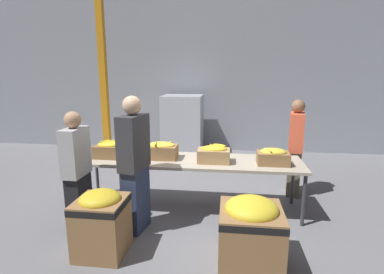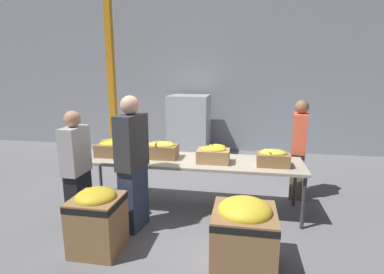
{
  "view_description": "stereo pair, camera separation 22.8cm",
  "coord_description": "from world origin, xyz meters",
  "px_view_note": "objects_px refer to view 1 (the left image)",
  "views": [
    {
      "loc": [
        0.57,
        -4.17,
        2.01
      ],
      "look_at": [
        0.05,
        0.04,
        1.09
      ],
      "focal_mm": 28.0,
      "sensor_mm": 36.0,
      "label": 1
    },
    {
      "loc": [
        0.8,
        -4.14,
        2.01
      ],
      "look_at": [
        0.05,
        0.04,
        1.09
      ],
      "focal_mm": 28.0,
      "sensor_mm": 36.0,
      "label": 2
    }
  ],
  "objects_px": {
    "banana_box_2": "(214,154)",
    "volunteer_1": "(77,172)",
    "banana_box_1": "(161,150)",
    "volunteer_2": "(295,148)",
    "sorting_table": "(188,162)",
    "donation_bin_1": "(251,230)",
    "banana_box_0": "(110,149)",
    "pallet_stack_0": "(183,126)",
    "donation_bin_0": "(101,221)",
    "volunteer_0": "(135,166)",
    "support_pillar": "(103,73)",
    "banana_box_3": "(273,156)"
  },
  "relations": [
    {
      "from": "banana_box_2",
      "to": "volunteer_1",
      "type": "xyz_separation_m",
      "value": [
        -1.69,
        -0.7,
        -0.11
      ]
    },
    {
      "from": "banana_box_1",
      "to": "volunteer_2",
      "type": "xyz_separation_m",
      "value": [
        2.07,
        0.73,
        -0.1
      ]
    },
    {
      "from": "sorting_table",
      "to": "banana_box_2",
      "type": "relative_size",
      "value": 7.28
    },
    {
      "from": "donation_bin_1",
      "to": "banana_box_1",
      "type": "bearing_deg",
      "value": 133.92
    },
    {
      "from": "banana_box_0",
      "to": "pallet_stack_0",
      "type": "bearing_deg",
      "value": 77.15
    },
    {
      "from": "sorting_table",
      "to": "donation_bin_0",
      "type": "height_order",
      "value": "sorting_table"
    },
    {
      "from": "sorting_table",
      "to": "volunteer_1",
      "type": "relative_size",
      "value": 2.13
    },
    {
      "from": "banana_box_0",
      "to": "volunteer_0",
      "type": "relative_size",
      "value": 0.25
    },
    {
      "from": "volunteer_1",
      "to": "volunteer_2",
      "type": "bearing_deg",
      "value": -61.77
    },
    {
      "from": "donation_bin_0",
      "to": "pallet_stack_0",
      "type": "distance_m",
      "value": 4.17
    },
    {
      "from": "support_pillar",
      "to": "donation_bin_1",
      "type": "bearing_deg",
      "value": -50.61
    },
    {
      "from": "volunteer_1",
      "to": "donation_bin_1",
      "type": "distance_m",
      "value": 2.24
    },
    {
      "from": "volunteer_0",
      "to": "pallet_stack_0",
      "type": "relative_size",
      "value": 1.18
    },
    {
      "from": "sorting_table",
      "to": "volunteer_1",
      "type": "xyz_separation_m",
      "value": [
        -1.31,
        -0.77,
        0.05
      ]
    },
    {
      "from": "sorting_table",
      "to": "donation_bin_0",
      "type": "bearing_deg",
      "value": -122.27
    },
    {
      "from": "banana_box_1",
      "to": "banana_box_3",
      "type": "height_order",
      "value": "banana_box_1"
    },
    {
      "from": "banana_box_3",
      "to": "volunteer_0",
      "type": "distance_m",
      "value": 1.88
    },
    {
      "from": "banana_box_1",
      "to": "support_pillar",
      "type": "distance_m",
      "value": 3.39
    },
    {
      "from": "support_pillar",
      "to": "pallet_stack_0",
      "type": "height_order",
      "value": "support_pillar"
    },
    {
      "from": "banana_box_3",
      "to": "banana_box_0",
      "type": "bearing_deg",
      "value": 178.21
    },
    {
      "from": "sorting_table",
      "to": "donation_bin_1",
      "type": "relative_size",
      "value": 4.41
    },
    {
      "from": "donation_bin_1",
      "to": "support_pillar",
      "type": "xyz_separation_m",
      "value": [
        -3.16,
        3.85,
        1.61
      ]
    },
    {
      "from": "volunteer_0",
      "to": "volunteer_2",
      "type": "xyz_separation_m",
      "value": [
        2.25,
        1.44,
        -0.07
      ]
    },
    {
      "from": "sorting_table",
      "to": "banana_box_0",
      "type": "bearing_deg",
      "value": -179.03
    },
    {
      "from": "sorting_table",
      "to": "donation_bin_1",
      "type": "height_order",
      "value": "sorting_table"
    },
    {
      "from": "volunteer_0",
      "to": "support_pillar",
      "type": "relative_size",
      "value": 0.43
    },
    {
      "from": "donation_bin_0",
      "to": "pallet_stack_0",
      "type": "height_order",
      "value": "pallet_stack_0"
    },
    {
      "from": "volunteer_0",
      "to": "volunteer_1",
      "type": "relative_size",
      "value": 1.12
    },
    {
      "from": "banana_box_2",
      "to": "support_pillar",
      "type": "relative_size",
      "value": 0.11
    },
    {
      "from": "banana_box_1",
      "to": "volunteer_0",
      "type": "xyz_separation_m",
      "value": [
        -0.18,
        -0.71,
        -0.02
      ]
    },
    {
      "from": "donation_bin_1",
      "to": "pallet_stack_0",
      "type": "bearing_deg",
      "value": 108.06
    },
    {
      "from": "volunteer_1",
      "to": "support_pillar",
      "type": "relative_size",
      "value": 0.39
    },
    {
      "from": "sorting_table",
      "to": "pallet_stack_0",
      "type": "height_order",
      "value": "pallet_stack_0"
    },
    {
      "from": "banana_box_2",
      "to": "pallet_stack_0",
      "type": "xyz_separation_m",
      "value": [
        -0.9,
        2.96,
        -0.15
      ]
    },
    {
      "from": "banana_box_0",
      "to": "banana_box_1",
      "type": "relative_size",
      "value": 0.93
    },
    {
      "from": "banana_box_1",
      "to": "donation_bin_1",
      "type": "distance_m",
      "value": 1.85
    },
    {
      "from": "donation_bin_1",
      "to": "banana_box_3",
      "type": "bearing_deg",
      "value": 72.8
    },
    {
      "from": "volunteer_1",
      "to": "pallet_stack_0",
      "type": "distance_m",
      "value": 3.74
    },
    {
      "from": "banana_box_1",
      "to": "support_pillar",
      "type": "height_order",
      "value": "support_pillar"
    },
    {
      "from": "donation_bin_0",
      "to": "donation_bin_1",
      "type": "height_order",
      "value": "donation_bin_1"
    },
    {
      "from": "banana_box_0",
      "to": "banana_box_1",
      "type": "bearing_deg",
      "value": 2.58
    },
    {
      "from": "banana_box_0",
      "to": "volunteer_2",
      "type": "distance_m",
      "value": 2.95
    },
    {
      "from": "banana_box_0",
      "to": "pallet_stack_0",
      "type": "distance_m",
      "value": 2.98
    },
    {
      "from": "banana_box_2",
      "to": "support_pillar",
      "type": "bearing_deg",
      "value": 135.5
    },
    {
      "from": "donation_bin_1",
      "to": "sorting_table",
      "type": "bearing_deg",
      "value": 123.37
    },
    {
      "from": "banana_box_1",
      "to": "banana_box_2",
      "type": "xyz_separation_m",
      "value": [
        0.78,
        -0.09,
        -0.01
      ]
    },
    {
      "from": "donation_bin_0",
      "to": "donation_bin_1",
      "type": "xyz_separation_m",
      "value": [
        1.64,
        0.0,
        -0.0
      ]
    },
    {
      "from": "sorting_table",
      "to": "donation_bin_0",
      "type": "relative_size",
      "value": 4.41
    },
    {
      "from": "sorting_table",
      "to": "volunteer_1",
      "type": "distance_m",
      "value": 1.53
    },
    {
      "from": "banana_box_0",
      "to": "donation_bin_1",
      "type": "xyz_separation_m",
      "value": [
        2.01,
        -1.25,
        -0.49
      ]
    }
  ]
}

